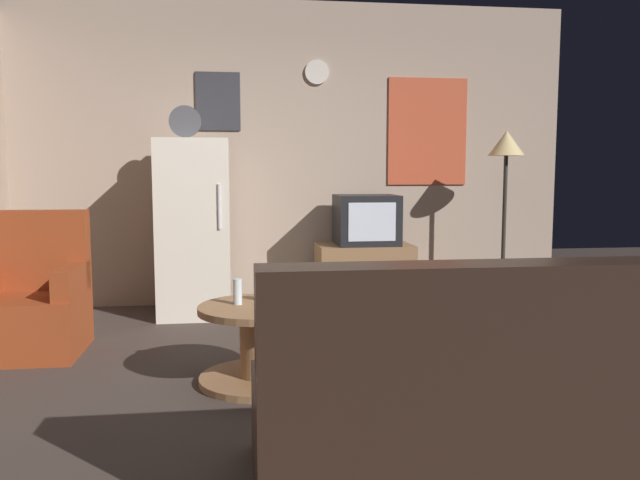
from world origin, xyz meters
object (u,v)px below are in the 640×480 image
object	(u,v)px
couch	(474,409)
book_stack	(431,303)
mug_ceramic_white	(265,293)
armchair	(32,303)
wine_glass	(237,292)
crt_tv	(366,220)
standing_lamp	(506,157)
tv_stand	(364,277)
coffee_table	(260,344)
fridge	(194,228)

from	to	relation	value
couch	book_stack	distance (m)	3.18
mug_ceramic_white	armchair	size ratio (longest dim) A/B	0.09
wine_glass	couch	xyz separation A→B (m)	(0.90, -1.40, -0.22)
crt_tv	armchair	xyz separation A→B (m)	(-2.54, -1.06, -0.47)
standing_lamp	armchair	world-z (taller)	standing_lamp
mug_ceramic_white	couch	distance (m)	1.68
tv_stand	armchair	bearing A→B (deg)	-157.22
mug_ceramic_white	crt_tv	bearing A→B (deg)	60.77
wine_glass	book_stack	bearing A→B (deg)	44.45
coffee_table	mug_ceramic_white	bearing A→B (deg)	76.73
standing_lamp	fridge	bearing A→B (deg)	178.40
crt_tv	mug_ceramic_white	xyz separation A→B (m)	(-0.99, -1.76, -0.30)
fridge	coffee_table	distance (m)	1.97
coffee_table	book_stack	xyz separation A→B (m)	(1.57, 1.71, -0.16)
tv_stand	standing_lamp	size ratio (longest dim) A/B	0.53
tv_stand	couch	xyz separation A→B (m)	(-0.23, -3.26, 0.02)
fridge	standing_lamp	size ratio (longest dim) A/B	1.11
fridge	tv_stand	distance (m)	1.56
tv_stand	book_stack	size ratio (longest dim) A/B	3.93
couch	book_stack	size ratio (longest dim) A/B	7.96
mug_ceramic_white	wine_glass	bearing A→B (deg)	-149.56
fridge	book_stack	bearing A→B (deg)	-3.33
mug_ceramic_white	book_stack	world-z (taller)	mug_ceramic_white
crt_tv	standing_lamp	world-z (taller)	standing_lamp
wine_glass	book_stack	world-z (taller)	wine_glass
coffee_table	couch	distance (m)	1.56
fridge	standing_lamp	distance (m)	2.80
wine_glass	book_stack	distance (m)	2.43
wine_glass	fridge	bearing A→B (deg)	101.28
fridge	standing_lamp	bearing A→B (deg)	-1.60
wine_glass	couch	size ratio (longest dim) A/B	0.09
wine_glass	armchair	size ratio (longest dim) A/B	0.16
crt_tv	fridge	bearing A→B (deg)	-177.37
fridge	tv_stand	size ratio (longest dim) A/B	2.11
fridge	armchair	distance (m)	1.49
standing_lamp	crt_tv	bearing A→B (deg)	173.25
crt_tv	armchair	distance (m)	2.79
fridge	mug_ceramic_white	distance (m)	1.79
coffee_table	wine_glass	xyz separation A→B (m)	(-0.13, 0.04, 0.30)
tv_stand	coffee_table	size ratio (longest dim) A/B	1.17
crt_tv	coffee_table	distance (m)	2.23
coffee_table	standing_lamp	bearing A→B (deg)	38.05
tv_stand	wine_glass	size ratio (longest dim) A/B	5.60
coffee_table	mug_ceramic_white	size ratio (longest dim) A/B	8.00
fridge	crt_tv	bearing A→B (deg)	2.63
tv_stand	mug_ceramic_white	distance (m)	2.02
coffee_table	fridge	bearing A→B (deg)	104.83
fridge	wine_glass	xyz separation A→B (m)	(0.36, -1.79, -0.22)
fridge	crt_tv	xyz separation A→B (m)	(1.50, 0.07, 0.05)
fridge	couch	world-z (taller)	fridge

